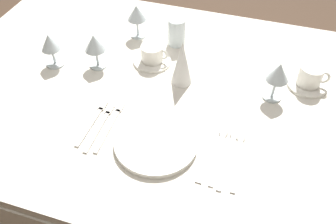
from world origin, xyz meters
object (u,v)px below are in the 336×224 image
(fork_salad, at_px, (93,121))
(wine_glass_far, at_px, (278,74))
(dinner_knife, at_px, (209,153))
(wine_glass_left, at_px, (137,14))
(dinner_plate, at_px, (156,142))
(spoon_dessert, at_px, (230,151))
(coffee_cup_right, at_px, (152,53))
(coffee_cup_left, at_px, (311,76))
(spoon_tea, at_px, (238,153))
(wine_glass_right, at_px, (50,44))
(wine_glass_centre, at_px, (95,44))
(drink_tumbler, at_px, (177,32))
(fork_inner, at_px, (101,125))
(napkin_folded, at_px, (182,62))
(fork_outer, at_px, (111,124))
(spoon_soup, at_px, (220,148))

(fork_salad, distance_m, wine_glass_far, 0.61)
(dinner_knife, xyz_separation_m, wine_glass_left, (-0.41, 0.51, 0.10))
(dinner_plate, xyz_separation_m, fork_salad, (-0.22, 0.03, -0.01))
(spoon_dessert, bearing_deg, wine_glass_far, 71.39)
(dinner_plate, relative_size, coffee_cup_right, 2.41)
(coffee_cup_left, bearing_deg, wine_glass_left, 170.78)
(spoon_tea, bearing_deg, wine_glass_right, 163.59)
(dinner_plate, distance_m, fork_salad, 0.22)
(spoon_tea, distance_m, coffee_cup_right, 0.51)
(dinner_plate, xyz_separation_m, wine_glass_centre, (-0.33, 0.29, 0.09))
(coffee_cup_right, distance_m, wine_glass_left, 0.20)
(dinner_knife, relative_size, wine_glass_right, 1.75)
(spoon_tea, xyz_separation_m, drink_tumbler, (-0.33, 0.48, 0.05))
(fork_inner, distance_m, napkin_folded, 0.35)
(fork_outer, distance_m, coffee_cup_right, 0.35)
(wine_glass_left, height_order, napkin_folded, napkin_folded)
(spoon_dessert, relative_size, napkin_folded, 1.34)
(wine_glass_right, height_order, drink_tumbler, wine_glass_right)
(fork_salad, relative_size, wine_glass_far, 1.42)
(spoon_soup, height_order, spoon_dessert, same)
(fork_inner, bearing_deg, fork_salad, 160.04)
(fork_salad, bearing_deg, coffee_cup_left, 30.59)
(fork_inner, xyz_separation_m, drink_tumbler, (0.10, 0.50, 0.05))
(coffee_cup_right, distance_m, wine_glass_far, 0.46)
(fork_outer, height_order, spoon_dessert, spoon_dessert)
(fork_inner, height_order, fork_salad, same)
(fork_inner, bearing_deg, wine_glass_far, 30.62)
(spoon_soup, bearing_deg, spoon_tea, -2.79)
(coffee_cup_right, xyz_separation_m, drink_tumbler, (0.05, 0.14, 0.01))
(fork_salad, bearing_deg, fork_inner, -19.96)
(dinner_knife, bearing_deg, drink_tumbler, 116.30)
(dinner_knife, relative_size, coffee_cup_left, 2.14)
(spoon_soup, distance_m, wine_glass_left, 0.66)
(dinner_knife, distance_m, wine_glass_left, 0.66)
(spoon_soup, distance_m, coffee_cup_right, 0.47)
(fork_inner, distance_m, dinner_knife, 0.35)
(wine_glass_left, bearing_deg, coffee_cup_right, -51.97)
(fork_salad, distance_m, coffee_cup_right, 0.36)
(dinner_plate, height_order, wine_glass_left, wine_glass_left)
(dinner_plate, relative_size, spoon_tea, 1.15)
(fork_outer, relative_size, dinner_knife, 0.96)
(dinner_knife, height_order, coffee_cup_left, coffee_cup_left)
(fork_inner, bearing_deg, coffee_cup_left, 32.59)
(spoon_dessert, distance_m, napkin_folded, 0.35)
(wine_glass_right, bearing_deg, fork_salad, -40.32)
(fork_outer, relative_size, drink_tumbler, 1.98)
(fork_outer, xyz_separation_m, coffee_cup_right, (0.02, 0.34, 0.04))
(fork_inner, height_order, wine_glass_right, wine_glass_right)
(spoon_tea, bearing_deg, fork_outer, -178.96)
(spoon_tea, xyz_separation_m, napkin_folded, (-0.25, 0.26, 0.08))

